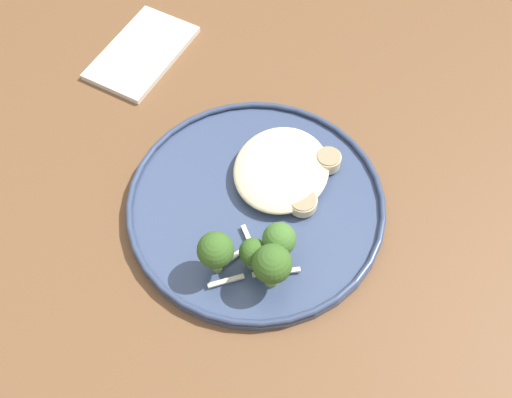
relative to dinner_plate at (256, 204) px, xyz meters
name	(u,v)px	position (x,y,z in m)	size (l,w,h in m)	color
ground	(239,388)	(0.02, -0.03, -0.75)	(6.00, 6.00, 0.00)	#47423D
wooden_dining_table	(227,248)	(0.02, -0.03, -0.09)	(1.40, 1.00, 0.74)	brown
dinner_plate	(256,204)	(0.00, 0.00, 0.00)	(0.29, 0.29, 0.02)	#38476B
noodle_bed	(281,169)	(-0.05, 0.01, 0.01)	(0.12, 0.11, 0.02)	beige
seared_scallop_half_hidden	(328,160)	(-0.08, 0.06, 0.01)	(0.03, 0.03, 0.02)	beige
seared_scallop_center_golden	(268,180)	(-0.03, 0.00, 0.01)	(0.03, 0.03, 0.01)	#E5C689
seared_scallop_tilted_round	(257,158)	(-0.05, -0.02, 0.01)	(0.03, 0.03, 0.01)	beige
seared_scallop_on_noodles	(303,202)	(-0.01, 0.05, 0.01)	(0.03, 0.03, 0.01)	beige
seared_scallop_large_seared	(287,169)	(-0.05, 0.02, 0.01)	(0.02, 0.02, 0.01)	beige
broccoli_floret_rear_charred	(279,240)	(0.05, 0.04, 0.04)	(0.04, 0.04, 0.06)	#89A356
broccoli_floret_near_rim	(253,253)	(0.07, 0.02, 0.03)	(0.03, 0.03, 0.04)	#7A994C
broccoli_floret_tall_stalk	(272,265)	(0.08, 0.05, 0.04)	(0.04, 0.04, 0.06)	#7A994C
broccoli_floret_beside_noodles	(216,251)	(0.09, -0.01, 0.04)	(0.04, 0.04, 0.06)	#7A994C
onion_sliver_long_sliver	(226,281)	(0.10, 0.00, 0.01)	(0.04, 0.01, 0.00)	silver
onion_sliver_curled_piece	(276,272)	(0.07, 0.05, 0.01)	(0.05, 0.01, 0.00)	silver
onion_sliver_pale_crescent	(250,242)	(0.05, 0.01, 0.01)	(0.04, 0.01, 0.00)	silver
onion_sliver_short_strip	(234,256)	(0.07, 0.00, 0.01)	(0.04, 0.01, 0.00)	silver
folded_napkin	(142,53)	(-0.17, -0.23, 0.00)	(0.15, 0.09, 0.01)	silver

